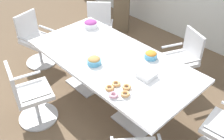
% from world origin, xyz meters
% --- Properties ---
extents(ground_plane, '(10.00, 10.00, 0.01)m').
position_xyz_m(ground_plane, '(0.00, 0.00, -0.01)').
color(ground_plane, brown).
extents(conference_table, '(2.40, 1.20, 0.75)m').
position_xyz_m(conference_table, '(0.00, 0.00, 0.63)').
color(conference_table, white).
rests_on(conference_table, ground).
extents(office_chair_1, '(0.71, 0.71, 0.91)m').
position_xyz_m(office_chair_1, '(0.45, 1.06, 0.41)').
color(office_chair_1, silver).
rests_on(office_chair_1, ground).
extents(office_chair_2, '(0.76, 0.76, 0.91)m').
position_xyz_m(office_chair_2, '(-1.20, 0.78, 0.41)').
color(office_chair_2, silver).
rests_on(office_chair_2, ground).
extents(office_chair_3, '(0.65, 0.65, 0.91)m').
position_xyz_m(office_chair_3, '(-1.65, -0.28, 0.41)').
color(office_chair_3, silver).
rests_on(office_chair_3, ground).
extents(office_chair_4, '(0.66, 0.66, 0.91)m').
position_xyz_m(office_chair_4, '(-0.45, -1.07, 0.41)').
color(office_chair_4, silver).
rests_on(office_chair_4, ground).
extents(snack_bowl_chips_orange, '(0.18, 0.18, 0.11)m').
position_xyz_m(snack_bowl_chips_orange, '(0.36, 0.39, 0.80)').
color(snack_bowl_chips_orange, '#4C9EC6').
rests_on(snack_bowl_chips_orange, conference_table).
extents(snack_bowl_cookies, '(0.19, 0.19, 0.11)m').
position_xyz_m(snack_bowl_cookies, '(-0.07, -0.26, 0.80)').
color(snack_bowl_cookies, '#4C9EC6').
rests_on(snack_bowl_cookies, conference_table).
extents(snack_bowl_candy_mix, '(0.23, 0.23, 0.12)m').
position_xyz_m(snack_bowl_candy_mix, '(-0.90, 0.37, 0.81)').
color(snack_bowl_candy_mix, white).
rests_on(snack_bowl_candy_mix, conference_table).
extents(donut_platter, '(0.31, 0.31, 0.04)m').
position_xyz_m(donut_platter, '(0.54, -0.41, 0.77)').
color(donut_platter, white).
rests_on(donut_platter, conference_table).
extents(napkin_pile, '(0.20, 0.20, 0.07)m').
position_xyz_m(napkin_pile, '(0.59, 0.03, 0.78)').
color(napkin_pile, white).
rests_on(napkin_pile, conference_table).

